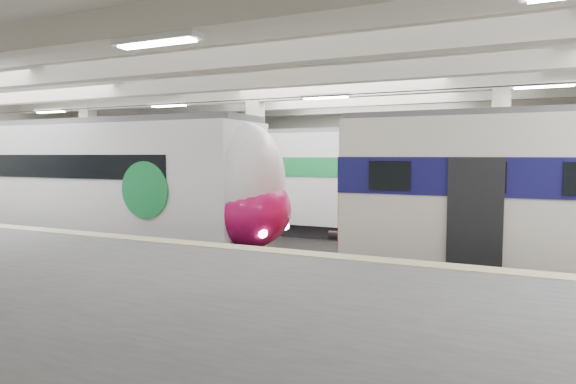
% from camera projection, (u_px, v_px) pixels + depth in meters
% --- Properties ---
extents(station_hall, '(36.00, 24.00, 5.75)m').
position_uv_depth(station_hall, '(273.00, 150.00, 11.64)').
color(station_hall, black).
rests_on(station_hall, ground).
extents(modern_emu, '(13.21, 2.73, 4.29)m').
position_uv_depth(modern_emu, '(121.00, 185.00, 15.95)').
color(modern_emu, white).
rests_on(modern_emu, ground).
extents(far_train, '(12.77, 2.76, 4.12)m').
position_uv_depth(far_train, '(231.00, 178.00, 20.57)').
color(far_train, white).
rests_on(far_train, ground).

